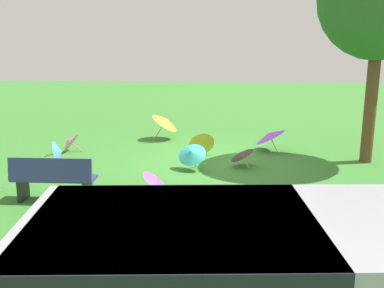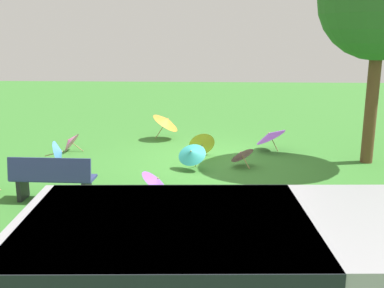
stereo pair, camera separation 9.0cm
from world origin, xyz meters
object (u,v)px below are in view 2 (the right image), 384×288
at_px(van_dark, 249,281).
at_px(parasol_purple_1, 270,135).
at_px(parasol_pink_1, 70,141).
at_px(parasol_blue_0, 60,152).
at_px(parasol_pink_0, 241,154).
at_px(parasol_yellow_0, 201,143).
at_px(parasol_purple_0, 156,180).
at_px(park_bench, 52,178).
at_px(parasol_orange_0, 167,121).
at_px(parasol_teal_0, 192,153).

height_order(van_dark, parasol_purple_1, van_dark).
distance_m(parasol_purple_1, parasol_pink_1, 5.54).
relative_size(parasol_blue_0, parasol_pink_1, 1.03).
relative_size(parasol_pink_0, parasol_yellow_0, 1.00).
bearing_deg(van_dark, parasol_purple_0, -72.38).
xyz_separation_m(parasol_yellow_0, parasol_purple_1, (-1.88, -0.59, 0.11)).
bearing_deg(parasol_pink_0, parasol_yellow_0, -43.70).
distance_m(park_bench, parasol_yellow_0, 4.49).
distance_m(parasol_purple_0, parasol_purple_1, 4.57).
height_order(van_dark, parasol_orange_0, van_dark).
height_order(park_bench, parasol_pink_0, park_bench).
height_order(parasol_teal_0, parasol_pink_1, parasol_teal_0).
height_order(parasol_teal_0, parasol_purple_1, parasol_purple_1).
distance_m(parasol_teal_0, parasol_yellow_0, 1.36).
bearing_deg(parasol_teal_0, parasol_pink_0, -162.52).
distance_m(parasol_purple_0, parasol_teal_0, 1.86).
bearing_deg(parasol_purple_0, parasol_blue_0, -37.66).
xyz_separation_m(parasol_orange_0, parasol_purple_1, (-3.00, 1.29, -0.13)).
distance_m(van_dark, parasol_teal_0, 6.56).
distance_m(van_dark, parasol_purple_1, 8.51).
bearing_deg(parasol_pink_0, park_bench, 34.34).
bearing_deg(parasol_orange_0, parasol_blue_0, 50.83).
xyz_separation_m(parasol_teal_0, parasol_blue_0, (3.30, -0.32, -0.11)).
bearing_deg(parasol_purple_1, parasol_teal_0, 43.13).
distance_m(parasol_purple_0, parasol_yellow_0, 3.21).
relative_size(parasol_blue_0, parasol_purple_1, 0.64).
bearing_deg(van_dark, parasol_purple_1, -98.00).
bearing_deg(park_bench, van_dark, 128.80).
height_order(parasol_teal_0, parasol_blue_0, parasol_teal_0).
bearing_deg(van_dark, parasol_pink_1, -61.78).
xyz_separation_m(park_bench, parasol_orange_0, (-1.63, -5.42, 0.11)).
distance_m(park_bench, parasol_blue_0, 2.62).
bearing_deg(parasol_blue_0, parasol_pink_1, -83.15).
height_order(parasol_orange_0, parasol_teal_0, parasol_orange_0).
xyz_separation_m(park_bench, parasol_yellow_0, (-2.75, -3.54, -0.12)).
bearing_deg(van_dark, park_bench, -51.20).
bearing_deg(parasol_blue_0, parasol_orange_0, -129.17).
bearing_deg(park_bench, parasol_purple_1, -138.27).
distance_m(park_bench, parasol_orange_0, 5.66).
xyz_separation_m(parasol_orange_0, parasol_teal_0, (-0.94, 3.22, -0.16)).
bearing_deg(parasol_blue_0, parasol_pink_0, -179.22).
bearing_deg(parasol_yellow_0, park_bench, 52.15).
height_order(park_bench, parasol_purple_0, park_bench).
relative_size(parasol_orange_0, parasol_blue_0, 1.52).
distance_m(parasol_orange_0, parasol_purple_0, 5.00).
xyz_separation_m(parasol_teal_0, parasol_pink_0, (-1.20, -0.38, -0.10)).
relative_size(parasol_purple_1, parasol_pink_1, 1.62).
relative_size(parasol_orange_0, parasol_purple_0, 1.49).
distance_m(van_dark, parasol_blue_0, 8.01).
bearing_deg(parasol_pink_0, parasol_teal_0, 17.48).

